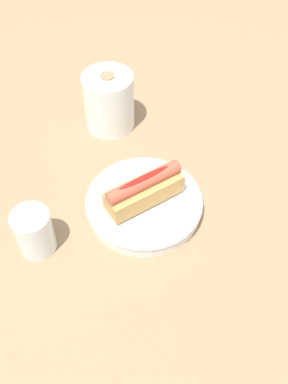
{
  "coord_description": "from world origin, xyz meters",
  "views": [
    {
      "loc": [
        -0.26,
        -0.44,
        0.68
      ],
      "look_at": [
        0.01,
        0.02,
        0.05
      ],
      "focal_mm": 41.23,
      "sensor_mm": 36.0,
      "label": 1
    }
  ],
  "objects_px": {
    "serving_bowl": "(144,204)",
    "hotdog_front": "(144,189)",
    "water_glass": "(35,234)",
    "paper_towel_roll": "(109,101)"
  },
  "relations": [
    {
      "from": "serving_bowl",
      "to": "hotdog_front",
      "type": "xyz_separation_m",
      "value": [
        0.0,
        0.0,
        0.04
      ]
    },
    {
      "from": "serving_bowl",
      "to": "water_glass",
      "type": "xyz_separation_m",
      "value": [
        -0.21,
        0.02,
        0.02
      ]
    },
    {
      "from": "serving_bowl",
      "to": "paper_towel_roll",
      "type": "xyz_separation_m",
      "value": [
        0.06,
        0.25,
        0.05
      ]
    },
    {
      "from": "hotdog_front",
      "to": "water_glass",
      "type": "height_order",
      "value": "hotdog_front"
    },
    {
      "from": "water_glass",
      "to": "hotdog_front",
      "type": "bearing_deg",
      "value": -6.32
    },
    {
      "from": "hotdog_front",
      "to": "paper_towel_roll",
      "type": "height_order",
      "value": "paper_towel_roll"
    },
    {
      "from": "serving_bowl",
      "to": "paper_towel_roll",
      "type": "relative_size",
      "value": 1.68
    },
    {
      "from": "serving_bowl",
      "to": "water_glass",
      "type": "bearing_deg",
      "value": 173.68
    },
    {
      "from": "hotdog_front",
      "to": "paper_towel_roll",
      "type": "relative_size",
      "value": 1.14
    },
    {
      "from": "paper_towel_roll",
      "to": "serving_bowl",
      "type": "bearing_deg",
      "value": -102.76
    }
  ]
}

